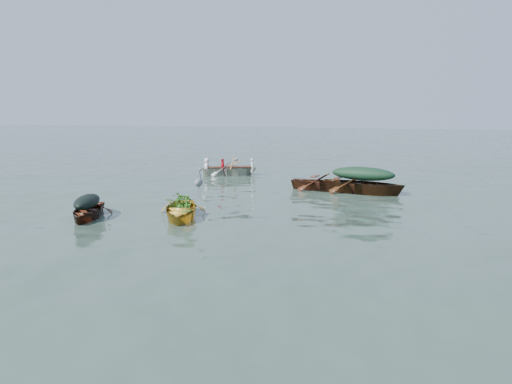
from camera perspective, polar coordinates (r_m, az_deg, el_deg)
ground at (r=15.08m, az=-1.19°, el=-2.79°), size 140.00×140.00×0.00m
yellow_dinghy at (r=15.03m, az=-8.59°, el=-2.94°), size 2.35×3.50×0.87m
dark_covered_boat at (r=15.67m, az=-18.66°, el=-2.82°), size 2.03×3.25×0.72m
green_tarp_boat at (r=19.52m, az=12.04°, el=-0.16°), size 4.65×2.33×1.04m
open_wooden_boat at (r=19.96m, az=8.02°, el=0.17°), size 4.11×1.91×0.90m
rowed_boat at (r=24.38m, az=-3.03°, el=1.94°), size 3.87×2.48×0.86m
dark_tarp_cover at (r=15.57m, az=-18.77°, el=-0.81°), size 1.12×1.79×0.40m
green_tarp_cover at (r=19.40m, az=12.12°, el=2.11°), size 2.56×1.28×0.52m
thwart_benches at (r=19.89m, az=8.05°, el=1.50°), size 2.08×1.07×0.04m
heron at (r=14.87m, az=-6.55°, el=0.49°), size 0.39×0.47×0.92m
dinghy_weeds at (r=15.42m, az=-8.38°, el=0.17°), size 0.95×1.08×0.60m
rowers at (r=24.29m, az=-3.05°, el=3.83°), size 2.80×1.94×0.76m
oars at (r=24.33m, az=-3.04°, el=3.01°), size 1.56×2.63×0.06m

